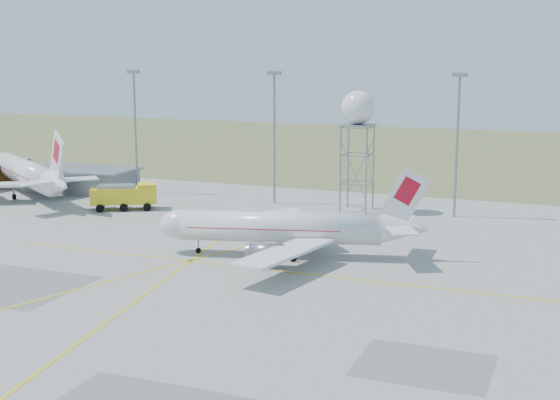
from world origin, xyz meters
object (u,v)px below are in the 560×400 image
at_px(airliner_main, 285,228).
at_px(radar_tower, 357,144).
at_px(fire_truck, 126,197).
at_px(airliner_far, 28,174).

xyz_separation_m(airliner_main, radar_tower, (0.24, 28.58, 6.74)).
bearing_deg(airliner_main, radar_tower, -105.18).
height_order(airliner_main, fire_truck, airliner_main).
xyz_separation_m(airliner_main, fire_truck, (-32.30, 16.65, -1.41)).
height_order(airliner_main, radar_tower, radar_tower).
bearing_deg(fire_truck, radar_tower, -9.73).
distance_m(airliner_main, fire_truck, 36.37).
relative_size(airliner_main, airliner_far, 0.96).
distance_m(airliner_far, fire_truck, 21.08).
relative_size(airliner_main, radar_tower, 1.74).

